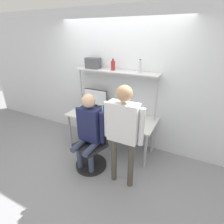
# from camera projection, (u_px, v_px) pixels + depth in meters

# --- Properties ---
(ground_plane) EXTENTS (12.00, 12.00, 0.00)m
(ground_plane) POSITION_uv_depth(u_px,v_px,m) (102.00, 156.00, 3.47)
(ground_plane) COLOR gray
(wall_back) EXTENTS (8.00, 0.06, 2.70)m
(wall_back) POSITION_uv_depth(u_px,v_px,m) (119.00, 81.00, 3.54)
(wall_back) COLOR silver
(wall_back) RESTS_ON ground_plane
(desk) EXTENTS (1.78, 0.71, 0.72)m
(desk) POSITION_uv_depth(u_px,v_px,m) (111.00, 119.00, 3.51)
(desk) COLOR silver
(desk) RESTS_ON ground_plane
(shelf_unit) EXTENTS (1.69, 0.29, 1.59)m
(shelf_unit) POSITION_uv_depth(u_px,v_px,m) (115.00, 81.00, 3.37)
(shelf_unit) COLOR silver
(shelf_unit) RESTS_ON ground_plane
(monitor) EXTENTS (0.54, 0.21, 0.44)m
(monitor) POSITION_uv_depth(u_px,v_px,m) (96.00, 99.00, 3.72)
(monitor) COLOR black
(monitor) RESTS_ON desk
(laptop) EXTENTS (0.31, 0.24, 0.23)m
(laptop) POSITION_uv_depth(u_px,v_px,m) (108.00, 115.00, 3.40)
(laptop) COLOR silver
(laptop) RESTS_ON desk
(cell_phone) EXTENTS (0.07, 0.15, 0.01)m
(cell_phone) POSITION_uv_depth(u_px,v_px,m) (119.00, 122.00, 3.25)
(cell_phone) COLOR black
(cell_phone) RESTS_ON desk
(office_chair) EXTENTS (0.58, 0.58, 0.92)m
(office_chair) POSITION_uv_depth(u_px,v_px,m) (92.00, 152.00, 3.14)
(office_chair) COLOR black
(office_chair) RESTS_ON ground_plane
(person_seated) EXTENTS (0.53, 0.47, 1.38)m
(person_seated) POSITION_uv_depth(u_px,v_px,m) (89.00, 127.00, 2.89)
(person_seated) COLOR #38425B
(person_seated) RESTS_ON ground_plane
(person_standing) EXTENTS (0.60, 0.22, 1.63)m
(person_standing) POSITION_uv_depth(u_px,v_px,m) (123.00, 126.00, 2.45)
(person_standing) COLOR #4C473D
(person_standing) RESTS_ON ground_plane
(bottle_red) EXTENTS (0.08, 0.08, 0.21)m
(bottle_red) POSITION_uv_depth(u_px,v_px,m) (113.00, 65.00, 3.27)
(bottle_red) COLOR maroon
(bottle_red) RESTS_ON shelf_unit
(bottle_clear) EXTENTS (0.06, 0.06, 0.23)m
(bottle_clear) POSITION_uv_depth(u_px,v_px,m) (140.00, 67.00, 3.05)
(bottle_clear) COLOR silver
(bottle_clear) RESTS_ON shelf_unit
(storage_box) EXTENTS (0.28, 0.18, 0.21)m
(storage_box) POSITION_uv_depth(u_px,v_px,m) (93.00, 63.00, 3.45)
(storage_box) COLOR #4C4C51
(storage_box) RESTS_ON shelf_unit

